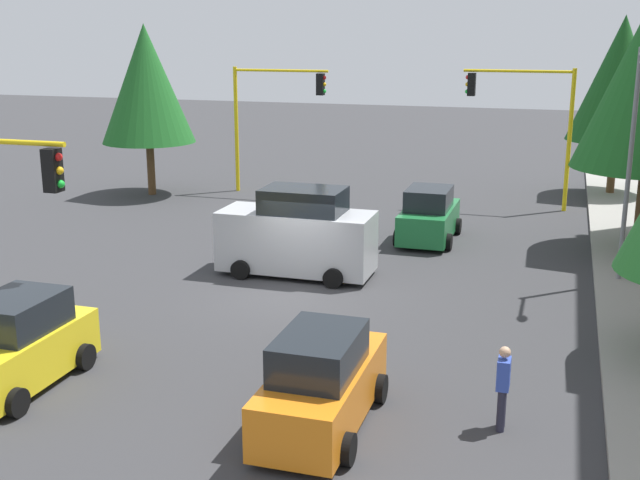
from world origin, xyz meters
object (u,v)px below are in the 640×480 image
object	(u,v)px
street_lamp_curbside	(633,142)
car_orange	(322,383)
traffic_signal_far_right	(272,105)
tree_opposite_side	(146,84)
pedestrian_crossing	(503,385)
car_green	(429,216)
tree_roadside_far	(620,79)
traffic_signal_far_left	(528,110)
delivery_van_silver	(298,235)
car_yellow	(16,346)

from	to	relation	value
street_lamp_curbside	car_orange	world-z (taller)	street_lamp_curbside
traffic_signal_far_right	tree_opposite_side	bearing A→B (deg)	-69.25
tree_opposite_side	pedestrian_crossing	bearing A→B (deg)	43.64
car_green	tree_roadside_far	bearing A→B (deg)	147.73
car_orange	traffic_signal_far_left	bearing A→B (deg)	173.25
traffic_signal_far_right	traffic_signal_far_left	size ratio (longest dim) A/B	0.98
traffic_signal_far_left	tree_opposite_side	world-z (taller)	tree_opposite_side
street_lamp_curbside	car_orange	distance (m)	12.92
delivery_van_silver	car_green	size ratio (longest dim) A/B	1.22
car_yellow	car_orange	world-z (taller)	same
tree_opposite_side	pedestrian_crossing	world-z (taller)	tree_opposite_side
car_green	car_orange	size ratio (longest dim) A/B	0.95
traffic_signal_far_right	tree_opposite_side	size ratio (longest dim) A/B	0.75
traffic_signal_far_left	delivery_van_silver	size ratio (longest dim) A/B	1.24
delivery_van_silver	car_yellow	distance (m)	10.01
traffic_signal_far_left	tree_roadside_far	world-z (taller)	tree_roadside_far
traffic_signal_far_right	delivery_van_silver	world-z (taller)	traffic_signal_far_right
traffic_signal_far_right	car_orange	size ratio (longest dim) A/B	1.40
pedestrian_crossing	car_orange	bearing A→B (deg)	-74.96
street_lamp_curbside	tree_roadside_far	xyz separation A→B (m)	(-14.39, 0.30, 0.99)
tree_roadside_far	traffic_signal_far_right	bearing A→B (deg)	-75.28
traffic_signal_far_right	delivery_van_silver	bearing A→B (deg)	23.84
tree_roadside_far	pedestrian_crossing	size ratio (longest dim) A/B	4.78
tree_roadside_far	car_green	size ratio (longest dim) A/B	2.07
traffic_signal_far_right	street_lamp_curbside	bearing A→B (deg)	55.15
tree_opposite_side	car_green	world-z (taller)	tree_opposite_side
traffic_signal_far_left	tree_roadside_far	xyz separation A→B (m)	(-4.00, 3.76, 1.14)
street_lamp_curbside	car_green	xyz separation A→B (m)	(-3.78, -6.40, -3.45)
pedestrian_crossing	tree_opposite_side	bearing A→B (deg)	-136.36
street_lamp_curbside	car_green	size ratio (longest dim) A/B	1.78
tree_opposite_side	car_orange	world-z (taller)	tree_opposite_side
tree_opposite_side	car_orange	distance (m)	24.35
traffic_signal_far_left	car_orange	world-z (taller)	traffic_signal_far_left
traffic_signal_far_left	car_yellow	world-z (taller)	traffic_signal_far_left
traffic_signal_far_right	car_green	bearing A→B (deg)	52.22
tree_opposite_side	pedestrian_crossing	size ratio (longest dim) A/B	4.56
street_lamp_curbside	pedestrian_crossing	world-z (taller)	street_lamp_curbside
tree_roadside_far	tree_opposite_side	distance (m)	21.36
car_orange	pedestrian_crossing	xyz separation A→B (m)	(-0.90, 3.34, 0.01)
traffic_signal_far_right	car_orange	xyz separation A→B (m)	(21.31, 8.94, -3.22)
traffic_signal_far_right	traffic_signal_far_left	bearing A→B (deg)	90.00
car_yellow	car_green	xyz separation A→B (m)	(-14.88, 6.40, 0.00)
pedestrian_crossing	car_green	bearing A→B (deg)	-164.78
delivery_van_silver	car_yellow	xyz separation A→B (m)	(9.48, -3.18, -0.39)
street_lamp_curbside	car_yellow	bearing A→B (deg)	-49.07
traffic_signal_far_right	car_green	world-z (taller)	traffic_signal_far_right
street_lamp_curbside	pedestrian_crossing	xyz separation A→B (m)	(10.03, -2.64, -3.44)
car_orange	car_green	bearing A→B (deg)	-178.38
street_lamp_curbside	pedestrian_crossing	bearing A→B (deg)	-14.76
tree_opposite_side	car_yellow	bearing A→B (deg)	20.81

